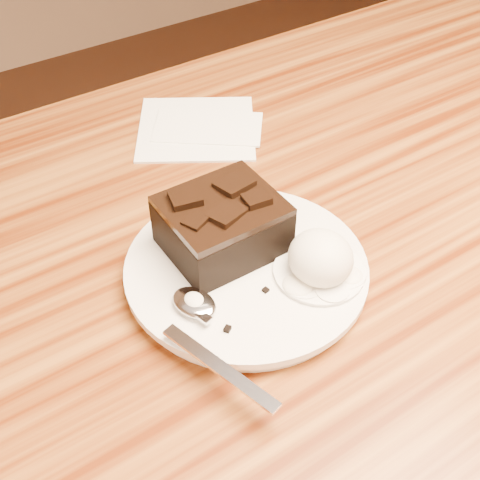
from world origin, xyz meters
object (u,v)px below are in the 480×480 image
spoon (194,304)px  napkin (196,127)px  plate (246,271)px  ice_cream_scoop (321,258)px  dining_table (320,438)px  brownie (222,228)px

spoon → napkin: bearing=43.9°
plate → napkin: (0.09, 0.24, -0.01)m
plate → ice_cream_scoop: 0.07m
dining_table → brownie: brownie is taller
brownie → ice_cream_scoop: size_ratio=1.68×
dining_table → plate: bearing=173.7°
spoon → napkin: (0.15, 0.25, -0.02)m
dining_table → napkin: 0.45m
napkin → spoon: bearing=-121.1°
plate → ice_cream_scoop: ice_cream_scoop is taller
plate → ice_cream_scoop: (0.05, -0.04, 0.03)m
brownie → spoon: size_ratio=0.59×
spoon → ice_cream_scoop: bearing=-28.4°
ice_cream_scoop → napkin: ice_cream_scoop is taller
dining_table → napkin: napkin is taller
dining_table → spoon: bearing=-178.4°
plate → ice_cream_scoop: size_ratio=3.70×
ice_cream_scoop → spoon: ice_cream_scoop is taller
brownie → napkin: (0.09, 0.20, -0.04)m
spoon → plate: bearing=0.7°
dining_table → brownie: bearing=160.1°
dining_table → ice_cream_scoop: size_ratio=20.37×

